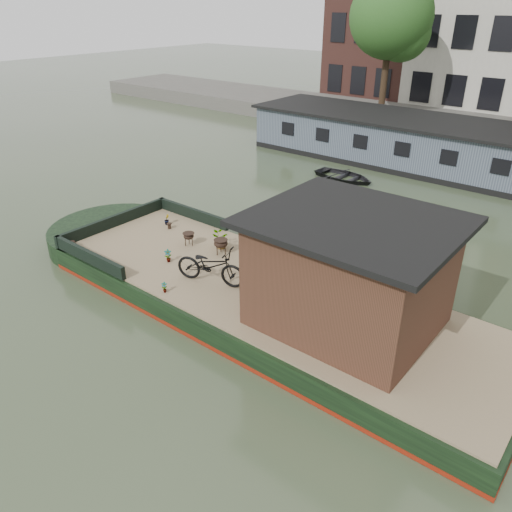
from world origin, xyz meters
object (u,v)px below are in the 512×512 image
Objects in this scene: dinghy at (344,173)px; brazier_front at (221,247)px; cabin at (350,272)px; brazier_rear at (189,239)px; bicycle at (210,265)px; potted_plant_a at (168,256)px.

brazier_front is at bearing -166.36° from dinghy.
cabin is 10.48× the size of brazier_rear.
bicycle is 4.71× the size of brazier_rear.
bicycle is 2.26m from brazier_rear.
bicycle reaches higher than potted_plant_a.
cabin is 3.56m from bicycle.
bicycle reaches higher than brazier_front.
brazier_rear is at bearing 174.78° from cabin.
potted_plant_a is 0.95× the size of brazier_rear.
brazier_rear reaches higher than dinghy.
brazier_rear is (-0.31, 1.06, 0.01)m from potted_plant_a.
dinghy is at bearing -4.95° from bicycle.
brazier_front is 1.13× the size of brazier_rear.
brazier_rear is at bearing 42.30° from bicycle.
potted_plant_a is at bearing -73.94° from brazier_rear.
bicycle is (-3.42, -0.64, -0.76)m from cabin.
bicycle is 11.00m from dinghy.
dinghy is at bearing 92.71° from brazier_rear.
brazier_front is at bearing 171.17° from cabin.
brazier_front is at bearing 58.09° from potted_plant_a.
bicycle is at bearing -30.17° from brazier_rear.
potted_plant_a reaches higher than dinghy.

